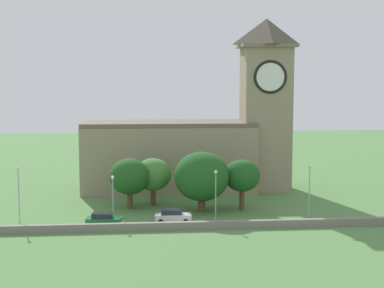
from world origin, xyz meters
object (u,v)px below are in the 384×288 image
tree_churchyard (130,177)px  streetlamp_west_end (18,186)px  streetlamp_east_mid (310,183)px  tree_riverside_west (202,177)px  car_green (104,219)px  car_silver (173,216)px  streetlamp_central (216,187)px  church (203,138)px  tree_by_tower (242,176)px  streetlamp_west_mid (113,190)px  tree_riverside_east (153,175)px

tree_churchyard → streetlamp_west_end: bearing=-154.7°
streetlamp_east_mid → tree_riverside_west: bearing=159.6°
tree_riverside_west → tree_churchyard: bearing=165.1°
car_green → car_silver: (8.75, 1.13, 0.00)m
streetlamp_central → tree_riverside_west: tree_riverside_west is taller
church → streetlamp_west_end: church is taller
tree_churchyard → tree_by_tower: 15.78m
streetlamp_west_mid → streetlamp_central: size_ratio=0.90×
streetlamp_west_mid → streetlamp_central: 13.32m
car_silver → streetlamp_east_mid: bearing=1.6°
streetlamp_east_mid → tree_riverside_east: (-20.29, 9.66, -0.31)m
tree_churchyard → tree_riverside_west: bearing=-14.9°
streetlamp_west_mid → streetlamp_east_mid: 25.70m
car_silver → tree_churchyard: 10.62m
car_silver → tree_riverside_west: (4.32, 5.60, 4.04)m
streetlamp_east_mid → streetlamp_west_mid: bearing=178.2°
car_green → tree_riverside_east: 13.51m
tree_churchyard → tree_riverside_west: (9.91, -2.64, 0.34)m
streetlamp_central → tree_churchyard: size_ratio=0.92×
streetlamp_west_mid → streetlamp_central: (13.29, -0.71, 0.37)m
church → car_green: (-14.85, -21.87, -7.72)m
streetlamp_west_mid → streetlamp_central: bearing=-3.1°
church → streetlamp_central: bearing=-91.3°
car_silver → tree_riverside_east: bearing=102.5°
streetlamp_west_mid → streetlamp_east_mid: (25.68, -0.79, 0.71)m
church → tree_riverside_east: 14.10m
streetlamp_west_end → streetlamp_west_mid: streetlamp_west_end is taller
streetlamp_central → tree_riverside_east: tree_riverside_east is taller
streetlamp_west_end → streetlamp_west_mid: (11.95, -0.32, -0.76)m
car_green → streetlamp_west_end: size_ratio=0.63×
church → tree_churchyard: size_ratio=4.77×
tree_by_tower → tree_churchyard: bearing=172.5°
church → car_silver: 22.96m
streetlamp_central → streetlamp_east_mid: (12.39, -0.08, 0.33)m
church → streetlamp_west_mid: 24.24m
streetlamp_east_mid → tree_riverside_east: streetlamp_east_mid is taller
streetlamp_central → tree_riverside_east: 12.41m
tree_riverside_east → tree_riverside_west: bearing=-34.7°
streetlamp_east_mid → tree_by_tower: bearing=144.5°
streetlamp_west_mid → tree_by_tower: (17.71, 4.89, 0.73)m
car_silver → car_green: bearing=-172.6°
car_green → car_silver: 8.83m
car_silver → tree_riverside_east: 11.01m
streetlamp_west_end → tree_by_tower: size_ratio=1.02×
car_green → streetlamp_west_mid: bearing=65.5°
tree_riverside_east → tree_by_tower: size_ratio=0.97×
car_silver → tree_riverside_west: bearing=52.4°
streetlamp_central → tree_riverside_east: bearing=129.5°
car_green → tree_by_tower: (18.81, 7.31, 3.94)m
streetlamp_west_end → streetlamp_east_mid: streetlamp_west_end is taller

